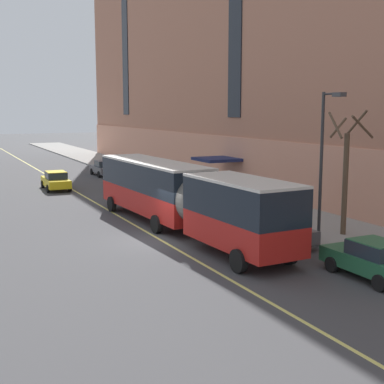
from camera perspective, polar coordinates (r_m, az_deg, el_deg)
name	(u,v)px	position (r m, az deg, el deg)	size (l,w,h in m)	color
ground_plane	(156,241)	(27.48, -3.86, -5.20)	(260.00, 260.00, 0.00)	#424244
sidewalk	(278,213)	(34.53, 9.16, -2.28)	(5.96, 160.00, 0.15)	gray
city_bus	(181,194)	(28.94, -1.21, -0.25)	(3.63, 18.39, 3.60)	red
parked_car_green_0	(372,259)	(22.39, 18.69, -6.84)	(1.92, 4.28, 1.56)	#23603D
parked_car_champagne_1	(135,178)	(46.16, -6.06, 1.46)	(1.99, 4.59, 1.56)	#BCAD89
parked_car_darkgray_2	(104,168)	(54.77, -9.38, 2.54)	(2.00, 4.47, 1.56)	#4C4C51
parked_car_darkgray_3	(277,228)	(27.14, 9.04, -3.77)	(1.96, 4.75, 1.56)	#4C4C51
taxi_cab	(56,180)	(45.99, -14.32, 1.21)	(2.07, 4.72, 1.56)	yellow
street_tree_mid_block	(346,172)	(28.76, 16.09, 2.09)	(1.99, 2.00, 6.47)	brown
street_lamp	(325,152)	(26.83, 13.96, 4.19)	(0.36, 1.48, 7.32)	#2D2D30
fire_hydrant	(226,204)	(35.18, 3.60, -1.28)	(0.42, 0.24, 0.72)	red
lane_centerline	(141,228)	(30.30, -5.51, -3.89)	(0.16, 140.00, 0.01)	#E0D66B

